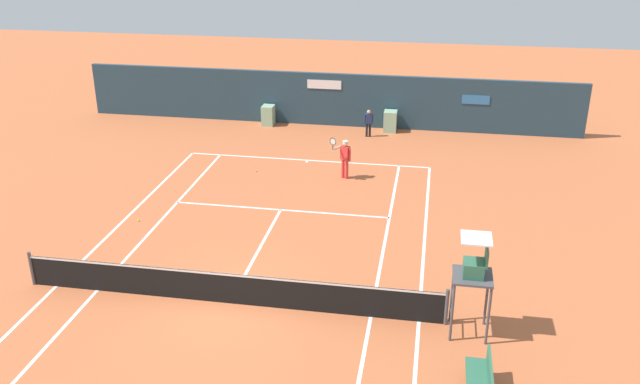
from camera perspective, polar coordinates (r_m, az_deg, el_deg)
ground_plane at (r=19.91m, az=-7.16°, el=-8.40°), size 80.00×80.00×0.01m
tennis_net at (r=19.19m, az=-7.72°, el=-7.99°), size 12.10×0.10×1.07m
sponsor_back_wall at (r=34.21m, az=0.66°, el=7.76°), size 25.00×1.02×2.65m
umpire_chair at (r=17.58m, az=12.84°, el=-6.60°), size 1.00×1.00×2.78m
player_bench at (r=16.27m, az=13.51°, el=-14.89°), size 0.54×1.50×0.88m
player_on_baseline at (r=27.37m, az=2.09°, el=3.07°), size 0.83×0.64×1.84m
ball_kid_centre_post at (r=32.61m, az=4.12°, el=5.97°), size 0.44×0.22×1.33m
tennis_ball_by_sideline at (r=28.49m, az=-5.40°, el=1.79°), size 0.07×0.07×0.07m
tennis_ball_mid_court at (r=24.80m, az=-15.08°, el=-2.32°), size 0.07×0.07×0.07m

